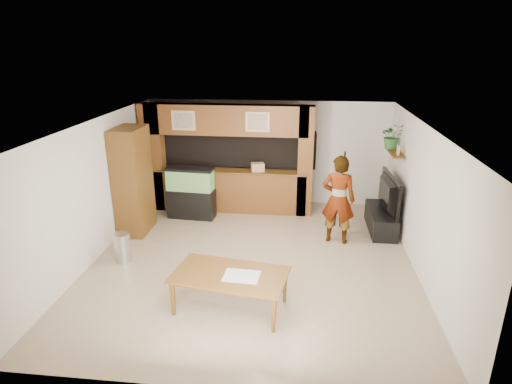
# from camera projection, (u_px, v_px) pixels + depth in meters

# --- Properties ---
(floor) EXTENTS (6.50, 6.50, 0.00)m
(floor) POSITION_uv_depth(u_px,v_px,m) (253.00, 260.00, 8.19)
(floor) COLOR gray
(floor) RESTS_ON ground
(ceiling) EXTENTS (6.50, 6.50, 0.00)m
(ceiling) POSITION_uv_depth(u_px,v_px,m) (252.00, 125.00, 7.32)
(ceiling) COLOR white
(ceiling) RESTS_ON wall_back
(wall_back) EXTENTS (6.00, 0.00, 6.00)m
(wall_back) POSITION_uv_depth(u_px,v_px,m) (268.00, 152.00, 10.80)
(wall_back) COLOR silver
(wall_back) RESTS_ON floor
(wall_left) EXTENTS (0.00, 6.50, 6.50)m
(wall_left) POSITION_uv_depth(u_px,v_px,m) (95.00, 191.00, 8.06)
(wall_left) COLOR silver
(wall_left) RESTS_ON floor
(wall_right) EXTENTS (0.00, 6.50, 6.50)m
(wall_right) POSITION_uv_depth(u_px,v_px,m) (423.00, 203.00, 7.44)
(wall_right) COLOR silver
(wall_right) RESTS_ON floor
(partition) EXTENTS (4.20, 0.99, 2.60)m
(partition) POSITION_uv_depth(u_px,v_px,m) (226.00, 157.00, 10.32)
(partition) COLOR brown
(partition) RESTS_ON floor
(wall_clock) EXTENTS (0.05, 0.25, 0.25)m
(wall_clock) POSITION_uv_depth(u_px,v_px,m) (115.00, 147.00, 8.80)
(wall_clock) COLOR black
(wall_clock) RESTS_ON wall_left
(wall_shelf) EXTENTS (0.25, 0.90, 0.04)m
(wall_shelf) POSITION_uv_depth(u_px,v_px,m) (395.00, 153.00, 9.15)
(wall_shelf) COLOR brown
(wall_shelf) RESTS_ON wall_right
(pantry_cabinet) EXTENTS (0.57, 0.94, 2.29)m
(pantry_cabinet) POSITION_uv_depth(u_px,v_px,m) (133.00, 181.00, 9.10)
(pantry_cabinet) COLOR brown
(pantry_cabinet) RESTS_ON floor
(trash_can) EXTENTS (0.31, 0.31, 0.57)m
(trash_can) POSITION_uv_depth(u_px,v_px,m) (122.00, 247.00, 8.07)
(trash_can) COLOR #B2B2B7
(trash_can) RESTS_ON floor
(aquarium) EXTENTS (1.10, 0.41, 1.22)m
(aquarium) POSITION_uv_depth(u_px,v_px,m) (191.00, 193.00, 9.99)
(aquarium) COLOR black
(aquarium) RESTS_ON floor
(tv_stand) EXTENTS (0.52, 1.41, 0.47)m
(tv_stand) POSITION_uv_depth(u_px,v_px,m) (381.00, 220.00, 9.43)
(tv_stand) COLOR black
(tv_stand) RESTS_ON floor
(television) EXTENTS (0.28, 1.39, 0.80)m
(television) POSITION_uv_depth(u_px,v_px,m) (384.00, 193.00, 9.22)
(television) COLOR black
(television) RESTS_ON tv_stand
(photo_frame) EXTENTS (0.03, 0.15, 0.20)m
(photo_frame) POSITION_uv_depth(u_px,v_px,m) (398.00, 150.00, 8.87)
(photo_frame) COLOR tan
(photo_frame) RESTS_ON wall_shelf
(potted_plant) EXTENTS (0.53, 0.47, 0.56)m
(potted_plant) POSITION_uv_depth(u_px,v_px,m) (392.00, 136.00, 9.35)
(potted_plant) COLOR #2B6D2C
(potted_plant) RESTS_ON wall_shelf
(person) EXTENTS (0.75, 0.57, 1.86)m
(person) POSITION_uv_depth(u_px,v_px,m) (338.00, 200.00, 8.66)
(person) COLOR #8F774E
(person) RESTS_ON floor
(microphone) EXTENTS (0.04, 0.10, 0.16)m
(microphone) POSITION_uv_depth(u_px,v_px,m) (345.00, 155.00, 8.18)
(microphone) COLOR black
(microphone) RESTS_ON person
(dining_table) EXTENTS (1.87, 1.23, 0.61)m
(dining_table) POSITION_uv_depth(u_px,v_px,m) (230.00, 292.00, 6.59)
(dining_table) COLOR brown
(dining_table) RESTS_ON floor
(newspaper_a) EXTENTS (0.56, 0.43, 0.01)m
(newspaper_a) POSITION_uv_depth(u_px,v_px,m) (242.00, 276.00, 6.46)
(newspaper_a) COLOR silver
(newspaper_a) RESTS_ON dining_table
(counter_box) EXTENTS (0.34, 0.27, 0.20)m
(counter_box) POSITION_uv_depth(u_px,v_px,m) (258.00, 167.00, 10.12)
(counter_box) COLOR tan
(counter_box) RESTS_ON partition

